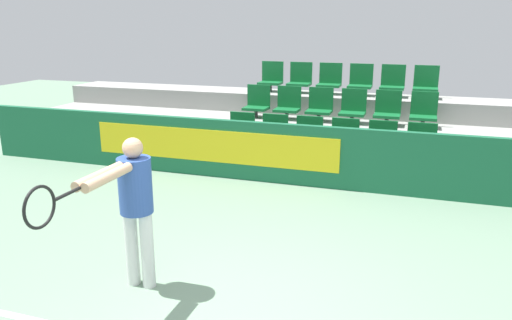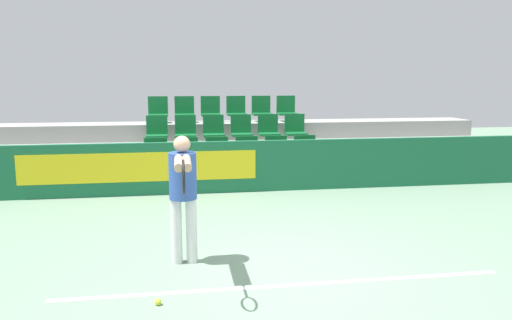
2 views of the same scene
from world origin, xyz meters
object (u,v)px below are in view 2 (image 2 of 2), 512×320
stadium_chair_5 (306,152)px  stadium_chair_14 (211,110)px  stadium_chair_4 (277,152)px  stadium_chair_6 (157,131)px  stadium_chair_0 (156,155)px  stadium_chair_1 (187,154)px  stadium_chair_11 (295,129)px  stadium_chair_2 (217,154)px  stadium_chair_8 (214,130)px  stadium_chair_3 (247,153)px  stadium_chair_12 (158,111)px  stadium_chair_13 (185,111)px  tennis_player (183,187)px  stadium_chair_17 (287,110)px  tennis_ball (158,302)px  stadium_chair_7 (186,131)px  stadium_chair_9 (241,130)px  stadium_chair_16 (262,110)px  stadium_chair_15 (236,110)px  stadium_chair_10 (269,129)px

stadium_chair_5 → stadium_chair_14: 2.76m
stadium_chair_4 → stadium_chair_6: (-2.47, 0.95, 0.38)m
stadium_chair_0 → stadium_chair_1: bearing=0.0°
stadium_chair_4 → stadium_chair_11: 1.19m
stadium_chair_2 → stadium_chair_6: (-1.23, 0.95, 0.38)m
stadium_chair_0 → stadium_chair_4: 2.47m
stadium_chair_8 → stadium_chair_3: bearing=-56.9°
stadium_chair_12 → stadium_chair_13: 0.62m
stadium_chair_8 → tennis_player: size_ratio=0.39×
stadium_chair_12 → stadium_chair_17: same height
stadium_chair_8 → stadium_chair_0: bearing=-142.5°
stadium_chair_1 → tennis_ball: stadium_chair_1 is taller
stadium_chair_11 → stadium_chair_17: 1.02m
stadium_chair_2 → stadium_chair_7: size_ratio=1.00×
stadium_chair_1 → stadium_chair_12: bearing=108.0°
stadium_chair_17 → stadium_chair_12: bearing=180.0°
tennis_player → stadium_chair_2: bearing=80.4°
stadium_chair_12 → stadium_chair_14: size_ratio=1.00×
stadium_chair_5 → stadium_chair_12: bearing=148.5°
stadium_chair_0 → stadium_chair_13: size_ratio=1.00×
stadium_chair_7 → stadium_chair_17: 2.67m
stadium_chair_4 → stadium_chair_6: size_ratio=1.00×
stadium_chair_12 → stadium_chair_9: bearing=-27.1°
stadium_chair_2 → stadium_chair_3: size_ratio=1.00×
tennis_player → tennis_ball: 1.40m
stadium_chair_16 → tennis_ball: bearing=-107.1°
stadium_chair_4 → tennis_ball: stadium_chair_4 is taller
stadium_chair_14 → stadium_chair_15: bearing=0.0°
stadium_chair_8 → stadium_chair_10: (1.23, 0.00, 0.00)m
stadium_chair_3 → stadium_chair_4: same height
stadium_chair_5 → stadium_chair_15: stadium_chair_15 is taller
stadium_chair_5 → stadium_chair_10: (-0.62, 0.95, 0.38)m
stadium_chair_7 → stadium_chair_8: same height
stadium_chair_5 → stadium_chair_8: stadium_chair_8 is taller
stadium_chair_9 → stadium_chair_13: 1.60m
stadium_chair_0 → stadium_chair_3: bearing=0.0°
stadium_chair_11 → tennis_player: (-2.59, -5.32, -0.09)m
stadium_chair_1 → stadium_chair_11: size_ratio=1.00×
stadium_chair_11 → tennis_ball: 7.04m
stadium_chair_1 → stadium_chair_5: 2.47m
stadium_chair_3 → stadium_chair_14: stadium_chair_14 is taller
stadium_chair_1 → stadium_chair_2: 0.62m
stadium_chair_10 → stadium_chair_13: size_ratio=1.00×
stadium_chair_11 → tennis_ball: stadium_chair_11 is taller
stadium_chair_1 → stadium_chair_3: size_ratio=1.00×
stadium_chair_7 → stadium_chair_12: size_ratio=1.00×
stadium_chair_8 → tennis_player: 5.37m
stadium_chair_4 → stadium_chair_15: 2.13m
stadium_chair_7 → stadium_chair_6: bearing=180.0°
stadium_chair_8 → stadium_chair_13: bearing=123.1°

